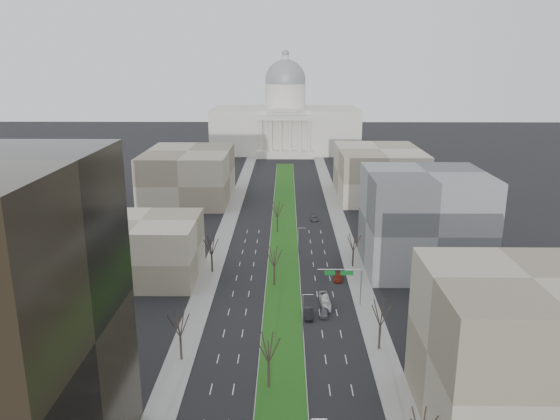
# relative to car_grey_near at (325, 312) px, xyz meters

# --- Properties ---
(ground) EXTENTS (600.00, 600.00, 0.00)m
(ground) POSITION_rel_car_grey_near_xyz_m (-8.42, 54.92, -0.71)
(ground) COLOR black
(ground) RESTS_ON ground
(median) EXTENTS (8.00, 222.03, 0.20)m
(median) POSITION_rel_car_grey_near_xyz_m (-8.42, 53.91, -0.61)
(median) COLOR #999993
(median) RESTS_ON ground
(sidewalk_left) EXTENTS (5.00, 330.00, 0.15)m
(sidewalk_left) POSITION_rel_car_grey_near_xyz_m (-25.92, 29.92, -0.63)
(sidewalk_left) COLOR gray
(sidewalk_left) RESTS_ON ground
(sidewalk_right) EXTENTS (5.00, 330.00, 0.15)m
(sidewalk_right) POSITION_rel_car_grey_near_xyz_m (9.08, 29.92, -0.63)
(sidewalk_right) COLOR gray
(sidewalk_right) RESTS_ON ground
(capitol) EXTENTS (80.00, 46.00, 55.00)m
(capitol) POSITION_rel_car_grey_near_xyz_m (-8.42, 204.51, 15.60)
(capitol) COLOR beige
(capitol) RESTS_ON ground
(building_beige_left) EXTENTS (26.00, 22.00, 14.00)m
(building_beige_left) POSITION_rel_car_grey_near_xyz_m (-41.42, 19.92, 6.29)
(building_beige_left) COLOR gray
(building_beige_left) RESTS_ON ground
(building_tan_right) EXTENTS (26.00, 24.00, 22.00)m
(building_tan_right) POSITION_rel_car_grey_near_xyz_m (24.58, -33.08, 10.29)
(building_tan_right) COLOR gray
(building_tan_right) RESTS_ON ground
(building_grey_right) EXTENTS (28.00, 26.00, 24.00)m
(building_grey_right) POSITION_rel_car_grey_near_xyz_m (25.58, 26.92, 11.29)
(building_grey_right) COLOR #595B5E
(building_grey_right) RESTS_ON ground
(building_far_left) EXTENTS (30.00, 40.00, 18.00)m
(building_far_left) POSITION_rel_car_grey_near_xyz_m (-43.42, 94.92, 8.29)
(building_far_left) COLOR gray
(building_far_left) RESTS_ON ground
(building_far_right) EXTENTS (30.00, 40.00, 18.00)m
(building_far_right) POSITION_rel_car_grey_near_xyz_m (26.58, 99.92, 8.29)
(building_far_right) COLOR gray
(building_far_right) RESTS_ON ground
(tree_left_mid) EXTENTS (5.40, 5.40, 9.72)m
(tree_left_mid) POSITION_rel_car_grey_near_xyz_m (-25.62, -17.08, 6.29)
(tree_left_mid) COLOR black
(tree_left_mid) RESTS_ON ground
(tree_left_far) EXTENTS (5.28, 5.28, 9.50)m
(tree_left_far) POSITION_rel_car_grey_near_xyz_m (-25.62, 22.92, 6.13)
(tree_left_far) COLOR black
(tree_left_far) RESTS_ON ground
(tree_right_mid) EXTENTS (5.52, 5.52, 9.94)m
(tree_right_mid) POSITION_rel_car_grey_near_xyz_m (8.78, -13.08, 6.45)
(tree_right_mid) COLOR black
(tree_right_mid) RESTS_ON ground
(tree_right_far) EXTENTS (5.04, 5.04, 9.07)m
(tree_right_far) POSITION_rel_car_grey_near_xyz_m (8.78, 26.92, 5.82)
(tree_right_far) COLOR black
(tree_right_far) RESTS_ON ground
(tree_median_a) EXTENTS (5.40, 5.40, 9.72)m
(tree_median_a) POSITION_rel_car_grey_near_xyz_m (-10.42, -25.08, 6.29)
(tree_median_a) COLOR black
(tree_median_a) RESTS_ON ground
(tree_median_b) EXTENTS (5.40, 5.40, 9.72)m
(tree_median_b) POSITION_rel_car_grey_near_xyz_m (-10.42, 14.92, 6.29)
(tree_median_b) COLOR black
(tree_median_b) RESTS_ON ground
(tree_median_c) EXTENTS (5.40, 5.40, 9.72)m
(tree_median_c) POSITION_rel_car_grey_near_xyz_m (-10.42, 54.92, 6.29)
(tree_median_c) COLOR black
(tree_median_c) RESTS_ON ground
(streetlamp_median_b) EXTENTS (1.90, 0.20, 9.16)m
(streetlamp_median_b) POSITION_rel_car_grey_near_xyz_m (-4.66, -10.08, 4.10)
(streetlamp_median_b) COLOR gray
(streetlamp_median_b) RESTS_ON ground
(streetlamp_median_c) EXTENTS (1.90, 0.20, 9.16)m
(streetlamp_median_c) POSITION_rel_car_grey_near_xyz_m (-4.66, 29.92, 4.10)
(streetlamp_median_c) COLOR gray
(streetlamp_median_c) RESTS_ON ground
(mast_arm_signs) EXTENTS (9.12, 0.24, 8.09)m
(mast_arm_signs) POSITION_rel_car_grey_near_xyz_m (5.07, 4.95, 5.40)
(mast_arm_signs) COLOR gray
(mast_arm_signs) RESTS_ON ground
(car_grey_near) EXTENTS (2.24, 4.36, 1.42)m
(car_grey_near) POSITION_rel_car_grey_near_xyz_m (0.00, 0.00, 0.00)
(car_grey_near) COLOR #494C50
(car_grey_near) RESTS_ON ground
(car_black) EXTENTS (1.80, 4.94, 1.62)m
(car_black) POSITION_rel_car_grey_near_xyz_m (-3.22, -0.65, 0.10)
(car_black) COLOR black
(car_black) RESTS_ON ground
(car_red) EXTENTS (2.59, 4.97, 1.38)m
(car_red) POSITION_rel_car_grey_near_xyz_m (4.44, 18.52, -0.02)
(car_red) COLOR maroon
(car_red) RESTS_ON ground
(car_grey_far) EXTENTS (2.15, 4.64, 1.29)m
(car_grey_far) POSITION_rel_car_grey_near_xyz_m (1.16, 67.53, -0.06)
(car_grey_far) COLOR #46484D
(car_grey_far) RESTS_ON ground
(box_van) EXTENTS (2.07, 7.31, 2.02)m
(box_van) POSITION_rel_car_grey_near_xyz_m (0.39, 4.59, 0.30)
(box_van) COLOR silver
(box_van) RESTS_ON ground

